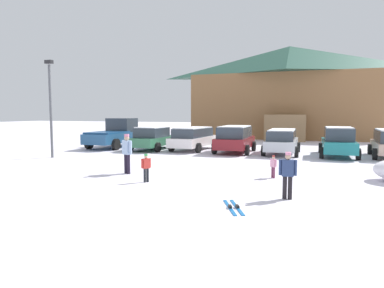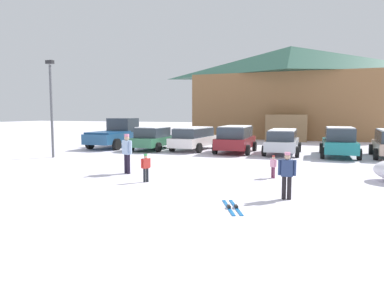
# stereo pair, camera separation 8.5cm
# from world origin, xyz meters

# --- Properties ---
(ground) EXTENTS (160.00, 160.00, 0.00)m
(ground) POSITION_xyz_m (0.00, 0.00, 0.00)
(ground) COLOR silver
(ski_lodge) EXTENTS (19.45, 9.59, 9.29)m
(ski_lodge) POSITION_xyz_m (1.88, 28.76, 4.71)
(ski_lodge) COLOR olive
(ski_lodge) RESTS_ON ground
(parked_green_coupe) EXTENTS (2.24, 4.70, 1.60)m
(parked_green_coupe) POSITION_xyz_m (-6.12, 13.62, 0.81)
(parked_green_coupe) COLOR #30694A
(parked_green_coupe) RESTS_ON ground
(parked_white_suv) EXTENTS (2.39, 4.91, 1.57)m
(parked_white_suv) POSITION_xyz_m (-3.36, 14.27, 0.86)
(parked_white_suv) COLOR silver
(parked_white_suv) RESTS_ON ground
(parked_maroon_van) EXTENTS (2.30, 4.26, 1.72)m
(parked_maroon_van) POSITION_xyz_m (-0.35, 13.79, 0.92)
(parked_maroon_van) COLOR maroon
(parked_maroon_van) RESTS_ON ground
(parked_silver_wagon) EXTENTS (2.13, 4.66, 1.54)m
(parked_silver_wagon) POSITION_xyz_m (2.58, 13.99, 0.84)
(parked_silver_wagon) COLOR #B6BAC2
(parked_silver_wagon) RESTS_ON ground
(parked_teal_hatchback) EXTENTS (2.12, 4.60, 1.74)m
(parked_teal_hatchback) POSITION_xyz_m (5.80, 13.88, 0.86)
(parked_teal_hatchback) COLOR #1C777B
(parked_teal_hatchback) RESTS_ON ground
(pickup_truck) EXTENTS (2.48, 5.37, 2.15)m
(pickup_truck) POSITION_xyz_m (-9.45, 14.22, 0.99)
(pickup_truck) COLOR navy
(pickup_truck) RESTS_ON ground
(skier_adult_in_blue_parka) EXTENTS (0.57, 0.39, 1.67)m
(skier_adult_in_blue_parka) POSITION_xyz_m (-2.93, 4.66, 0.94)
(skier_adult_in_blue_parka) COLOR black
(skier_adult_in_blue_parka) RESTS_ON ground
(skier_child_in_pink_snowsuit) EXTENTS (0.28, 0.23, 0.89)m
(skier_child_in_pink_snowsuit) POSITION_xyz_m (2.98, 5.73, 0.50)
(skier_child_in_pink_snowsuit) COLOR #743652
(skier_child_in_pink_snowsuit) RESTS_ON ground
(skier_child_in_red_jacket) EXTENTS (0.27, 0.33, 1.05)m
(skier_child_in_red_jacket) POSITION_xyz_m (-1.35, 3.33, 0.59)
(skier_child_in_red_jacket) COLOR black
(skier_child_in_red_jacket) RESTS_ON ground
(skier_teen_in_navy_coat) EXTENTS (0.52, 0.23, 1.41)m
(skier_teen_in_navy_coat) POSITION_xyz_m (3.74, 2.49, 0.79)
(skier_teen_in_navy_coat) COLOR black
(skier_teen_in_navy_coat) RESTS_ON ground
(pair_of_skis) EXTENTS (0.89, 1.51, 0.08)m
(pair_of_skis) POSITION_xyz_m (2.45, 1.04, 0.02)
(pair_of_skis) COLOR #1865B0
(pair_of_skis) RESTS_ON ground
(lamp_post) EXTENTS (0.44, 0.24, 5.49)m
(lamp_post) POSITION_xyz_m (-9.66, 7.79, 3.09)
(lamp_post) COLOR #515459
(lamp_post) RESTS_ON ground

